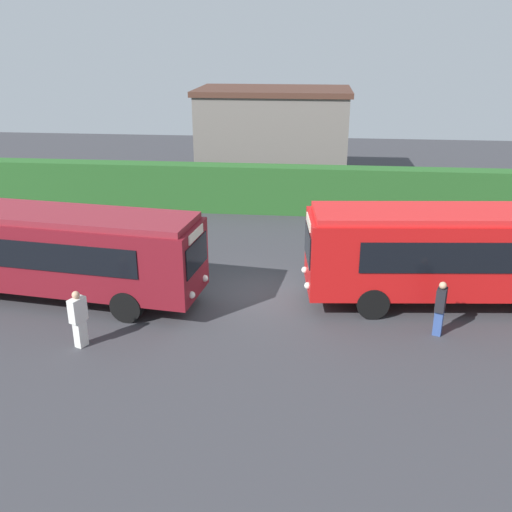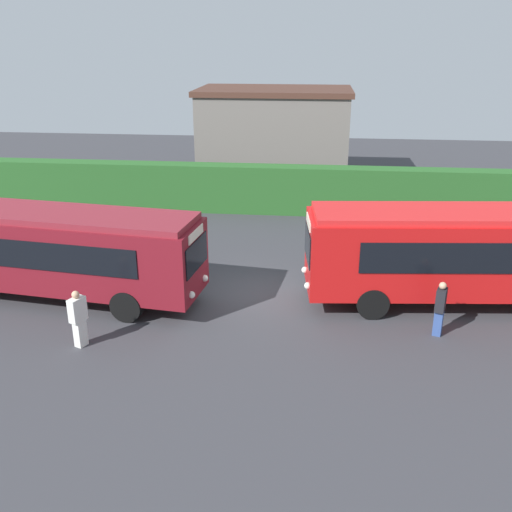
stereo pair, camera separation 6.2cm
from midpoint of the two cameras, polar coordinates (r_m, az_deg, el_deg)
ground_plane at (r=19.43m, az=-0.02°, el=-3.82°), size 64.00×64.00×0.00m
bus_maroon at (r=19.77m, az=-20.12°, el=0.74°), size 10.45×3.58×3.00m
bus_red at (r=19.29m, az=20.44°, el=0.46°), size 10.52×3.31×3.16m
person_left at (r=16.70m, az=-17.37°, el=-5.90°), size 0.43×0.55×1.69m
person_center at (r=17.36m, az=17.78°, el=-4.88°), size 0.39×0.48×1.68m
hedge_row at (r=28.11m, az=2.02°, el=6.64°), size 44.00×1.11×2.32m
depot_building at (r=34.47m, az=1.68°, el=11.96°), size 8.81×5.73×5.36m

